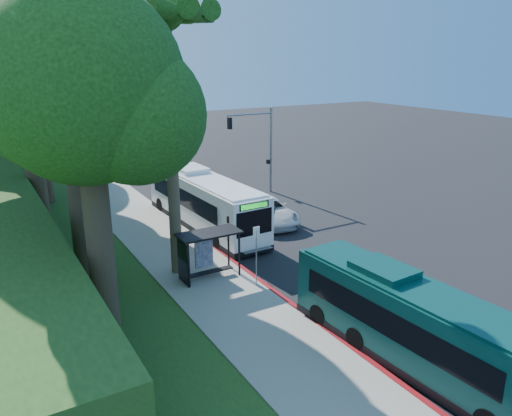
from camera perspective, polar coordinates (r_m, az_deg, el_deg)
ground at (r=31.82m, az=3.88°, el=-3.35°), size 140.00×140.00×0.00m
sidewalk at (r=28.60m, az=-8.39°, el=-5.80°), size 4.50×70.00×0.12m
red_curb at (r=26.20m, az=-0.32°, el=-7.82°), size 0.25×30.00×0.13m
grass_verge at (r=31.82m, az=-21.44°, el=-4.50°), size 8.00×70.00×0.06m
bus_shelter at (r=25.51m, az=-6.02°, el=-4.37°), size 3.20×1.51×2.55m
stop_sign_pole at (r=24.42m, az=0.04°, el=-4.58°), size 0.35×0.06×3.17m
traffic_signal_pole at (r=40.82m, az=0.50°, el=7.72°), size 4.10×0.30×7.00m
palm_tree at (r=24.67m, az=-10.35°, el=19.80°), size 4.20×4.20×14.40m
tree_0 at (r=24.95m, az=-20.89°, el=16.26°), size 8.40×8.00×15.70m
tree_1 at (r=32.77m, az=-25.58°, el=18.39°), size 10.50×10.00×18.26m
tree_2 at (r=40.86m, az=-24.21°, el=14.81°), size 8.82×8.40×15.12m
tree_4 at (r=56.83m, az=-25.66°, el=14.14°), size 8.40×8.00×14.14m
tree_5 at (r=64.91m, az=-25.40°, el=13.67°), size 7.35×7.00×12.86m
tree_6 at (r=19.02m, az=-18.65°, el=11.99°), size 7.56×7.20×13.74m
white_bus at (r=33.38m, az=-6.04°, el=0.89°), size 3.12×12.67×3.75m
teal_bus at (r=19.67m, az=17.94°, el=-12.61°), size 3.07×11.41×3.36m
pickup at (r=34.29m, az=1.40°, el=-0.32°), size 3.59×6.31×1.66m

